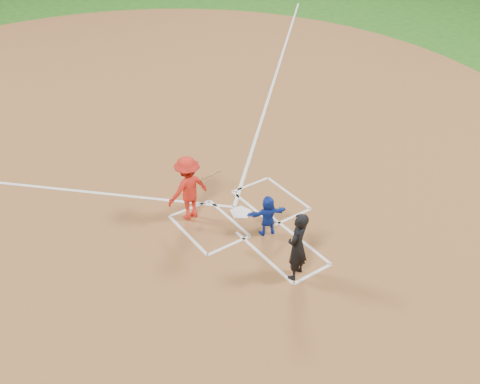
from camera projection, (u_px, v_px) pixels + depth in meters
ground at (241, 213)px, 13.81m from camera, size 120.00×120.00×0.00m
home_plate_dirt at (138, 125)px, 17.86m from camera, size 28.00×28.00×0.01m
home_plate at (241, 212)px, 13.79m from camera, size 0.60×0.60×0.02m
catcher at (268, 216)px, 12.81m from camera, size 1.03×0.62×1.06m
umpire at (297, 246)px, 11.40m from camera, size 0.72×0.61×1.67m
chalk_markings at (147, 133)px, 17.37m from camera, size 28.35×17.32×0.01m
batter_at_plate at (188, 188)px, 13.18m from camera, size 1.57×0.73×1.73m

